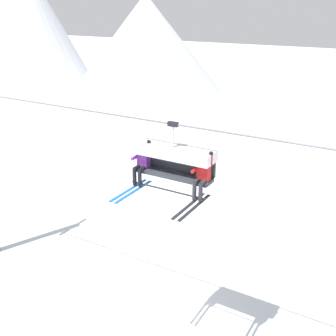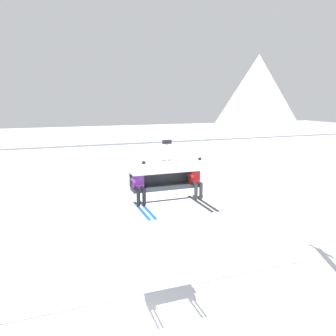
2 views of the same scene
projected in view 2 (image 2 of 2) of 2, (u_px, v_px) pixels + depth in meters
The scene contains 5 objects.
mountain_peak_east at pixel (257, 98), 68.79m from camera, with size 21.85×21.85×17.76m.
lift_cable at pixel (168, 142), 10.06m from camera, with size 21.20×0.05×0.05m.
chairlift_chair at pixel (166, 171), 10.31m from camera, with size 2.30×0.74×1.84m.
skier_purple at pixel (139, 183), 9.85m from camera, with size 0.48×1.70×1.34m.
skier_red at pixel (196, 178), 10.48m from camera, with size 0.48×1.70×1.34m.
Camera 2 is at (-2.25, -10.20, 8.70)m, focal length 35.00 mm.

